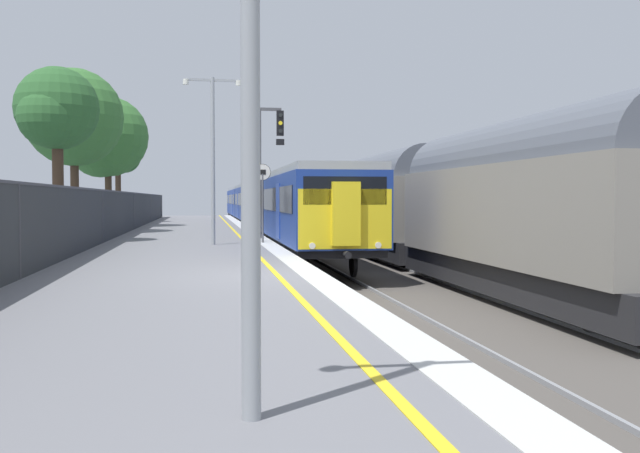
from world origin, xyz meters
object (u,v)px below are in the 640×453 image
(background_tree_centre, at_px, (105,140))
(platform_lamp_near, at_px, (250,11))
(freight_train_adjacent_track, at_px, (384,201))
(speed_limit_sign, at_px, (263,193))
(background_tree_back, at_px, (55,112))
(background_tree_left, at_px, (75,121))
(signal_gantry, at_px, (266,157))
(background_tree_right, at_px, (120,153))
(commuter_train_at_platform, at_px, (262,204))
(platform_lamp_mid, at_px, (213,146))

(background_tree_centre, bearing_deg, platform_lamp_near, -81.09)
(freight_train_adjacent_track, bearing_deg, background_tree_centre, 140.03)
(speed_limit_sign, height_order, background_tree_back, background_tree_back)
(freight_train_adjacent_track, xyz_separation_m, platform_lamp_near, (-7.62, -25.86, 1.44))
(speed_limit_sign, distance_m, background_tree_left, 12.52)
(background_tree_centre, distance_m, background_tree_back, 15.32)
(signal_gantry, height_order, background_tree_right, background_tree_right)
(commuter_train_at_platform, bearing_deg, signal_gantry, -94.12)
(background_tree_centre, distance_m, background_tree_right, 8.08)
(freight_train_adjacent_track, relative_size, platform_lamp_near, 8.49)
(speed_limit_sign, relative_size, background_tree_right, 0.44)
(background_tree_left, relative_size, background_tree_right, 1.19)
(commuter_train_at_platform, relative_size, signal_gantry, 11.37)
(commuter_train_at_platform, bearing_deg, background_tree_left, -124.22)
(background_tree_left, bearing_deg, background_tree_back, -85.26)
(signal_gantry, xyz_separation_m, platform_lamp_near, (-2.14, -23.57, -0.35))
(freight_train_adjacent_track, bearing_deg, speed_limit_sign, -138.38)
(background_tree_centre, height_order, background_tree_back, background_tree_centre)
(platform_lamp_near, relative_size, background_tree_centre, 0.65)
(speed_limit_sign, bearing_deg, signal_gantry, 82.87)
(platform_lamp_near, bearing_deg, background_tree_left, 101.84)
(background_tree_left, distance_m, background_tree_right, 15.55)
(background_tree_left, bearing_deg, commuter_train_at_platform, 55.78)
(platform_lamp_near, distance_m, background_tree_right, 45.63)
(signal_gantry, distance_m, speed_limit_sign, 3.27)
(commuter_train_at_platform, relative_size, background_tree_back, 9.37)
(platform_lamp_near, bearing_deg, signal_gantry, 84.82)
(commuter_train_at_platform, xyz_separation_m, background_tree_back, (-9.19, -22.33, 3.44))
(commuter_train_at_platform, relative_size, platform_lamp_mid, 10.28)
(signal_gantry, xyz_separation_m, background_tree_centre, (-7.96, 13.56, 1.70))
(background_tree_centre, bearing_deg, freight_train_adjacent_track, -39.97)
(background_tree_centre, bearing_deg, speed_limit_sign, -65.25)
(background_tree_centre, bearing_deg, commuter_train_at_platform, 36.60)
(signal_gantry, height_order, background_tree_left, background_tree_left)
(speed_limit_sign, height_order, platform_lamp_mid, platform_lamp_mid)
(commuter_train_at_platform, distance_m, background_tree_back, 24.39)
(platform_lamp_near, xyz_separation_m, background_tree_centre, (-5.82, 37.13, 2.04))
(speed_limit_sign, relative_size, platform_lamp_mid, 0.49)
(commuter_train_at_platform, distance_m, platform_lamp_near, 44.32)
(commuter_train_at_platform, distance_m, signal_gantry, 20.72)
(platform_lamp_mid, height_order, background_tree_left, background_tree_left)
(signal_gantry, height_order, background_tree_centre, background_tree_centre)
(speed_limit_sign, distance_m, background_tree_right, 25.90)
(freight_train_adjacent_track, height_order, signal_gantry, signal_gantry)
(commuter_train_at_platform, height_order, signal_gantry, signal_gantry)
(signal_gantry, relative_size, platform_lamp_mid, 0.90)
(speed_limit_sign, distance_m, background_tree_back, 7.97)
(platform_lamp_near, bearing_deg, background_tree_centre, 98.91)
(background_tree_centre, bearing_deg, background_tree_right, 90.87)
(freight_train_adjacent_track, relative_size, signal_gantry, 7.87)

